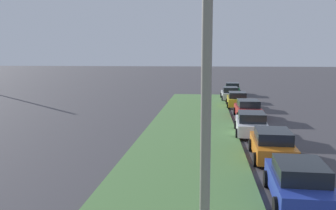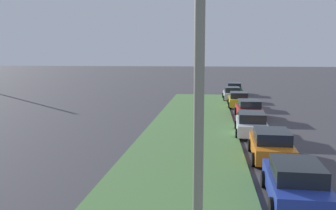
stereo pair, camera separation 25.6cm
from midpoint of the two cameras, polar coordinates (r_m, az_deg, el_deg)
The scene contains 9 objects.
grass_median at distance 17.13m, azimuth 1.82°, elevation -9.30°, with size 60.00×6.00×0.12m, color #517F42.
parked_car_blue at distance 13.80m, azimuth 18.87°, elevation -11.14°, with size 4.36×2.14×1.47m.
parked_car_orange at distance 18.89m, azimuth 15.30°, elevation -5.89°, with size 4.36×2.13×1.47m.
parked_car_white at distance 24.18m, azimuth 12.32°, elevation -2.82°, with size 4.37×2.15×1.47m.
parked_car_red at distance 30.55m, azimuth 11.90°, elevation -0.61°, with size 4.34×2.10×1.47m.
parked_car_yellow at distance 36.70m, azimuth 10.33°, elevation 0.82°, with size 4.33×2.08×1.47m.
parked_car_silver at distance 42.12m, azimuth 9.32°, elevation 1.73°, with size 4.32×2.07×1.47m.
parked_car_green at distance 48.37m, azimuth 9.67°, elevation 2.50°, with size 4.39×2.19×1.47m.
streetlight at distance 8.43m, azimuth 7.42°, elevation 2.92°, with size 0.64×2.87×7.50m.
Camera 1 is at (-6.34, 5.09, 5.10)m, focal length 39.81 mm.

